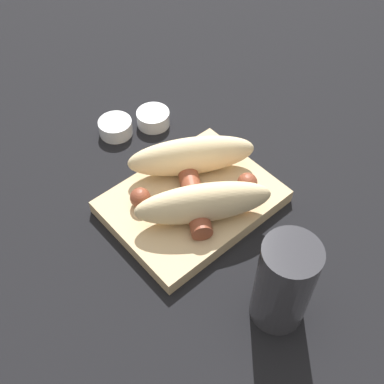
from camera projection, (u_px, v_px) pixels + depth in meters
ground_plane at (192, 206)px, 0.65m from camera, size 3.00×3.00×0.00m
food_tray at (192, 202)px, 0.64m from camera, size 0.22×0.16×0.02m
bread_roll at (197, 179)px, 0.62m from camera, size 0.21×0.19×0.06m
sausage at (194, 190)px, 0.62m from camera, size 0.15×0.13×0.03m
pickled_veggies at (229, 203)px, 0.62m from camera, size 0.06×0.05×0.00m
condiment_cup_near at (153, 119)px, 0.75m from camera, size 0.05×0.05×0.02m
condiment_cup_far at (116, 128)px, 0.73m from camera, size 0.05×0.05×0.02m
drink_glass at (284, 284)px, 0.50m from camera, size 0.06×0.06×0.12m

